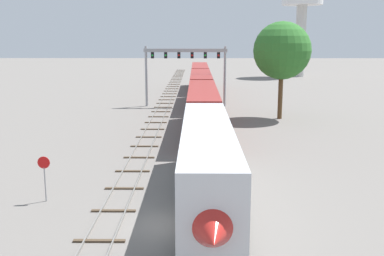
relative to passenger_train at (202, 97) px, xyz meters
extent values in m
plane|color=slate|center=(-2.00, -34.38, -2.60)|extent=(400.00, 400.00, 0.00)
cube|color=slate|center=(-0.72, 25.62, -2.52)|extent=(0.07, 200.00, 0.16)
cube|color=slate|center=(0.72, 25.62, -2.52)|extent=(0.07, 200.00, 0.16)
cube|color=#473828|center=(0.00, -36.38, -2.55)|extent=(2.60, 0.24, 0.10)
cube|color=#473828|center=(0.00, -32.38, -2.55)|extent=(2.60, 0.24, 0.10)
cube|color=#473828|center=(0.00, -28.38, -2.55)|extent=(2.60, 0.24, 0.10)
cube|color=#473828|center=(0.00, -24.38, -2.55)|extent=(2.60, 0.24, 0.10)
cube|color=#473828|center=(0.00, -20.38, -2.55)|extent=(2.60, 0.24, 0.10)
cube|color=#473828|center=(0.00, -16.38, -2.55)|extent=(2.60, 0.24, 0.10)
cube|color=#473828|center=(0.00, -12.38, -2.55)|extent=(2.60, 0.24, 0.10)
cube|color=#473828|center=(0.00, -8.38, -2.55)|extent=(2.60, 0.24, 0.10)
cube|color=#473828|center=(0.00, -4.38, -2.55)|extent=(2.60, 0.24, 0.10)
cube|color=#473828|center=(0.00, -0.38, -2.55)|extent=(2.60, 0.24, 0.10)
cube|color=#473828|center=(0.00, 3.62, -2.55)|extent=(2.60, 0.24, 0.10)
cube|color=#473828|center=(0.00, 7.62, -2.55)|extent=(2.60, 0.24, 0.10)
cube|color=#473828|center=(0.00, 11.62, -2.55)|extent=(2.60, 0.24, 0.10)
cube|color=#473828|center=(0.00, 15.62, -2.55)|extent=(2.60, 0.24, 0.10)
cube|color=#473828|center=(0.00, 19.62, -2.55)|extent=(2.60, 0.24, 0.10)
cube|color=#473828|center=(0.00, 23.62, -2.55)|extent=(2.60, 0.24, 0.10)
cube|color=#473828|center=(0.00, 27.62, -2.55)|extent=(2.60, 0.24, 0.10)
cube|color=#473828|center=(0.00, 31.62, -2.55)|extent=(2.60, 0.24, 0.10)
cube|color=#473828|center=(0.00, 35.62, -2.55)|extent=(2.60, 0.24, 0.10)
cube|color=#473828|center=(0.00, 39.62, -2.55)|extent=(2.60, 0.24, 0.10)
cube|color=#473828|center=(0.00, 43.62, -2.55)|extent=(2.60, 0.24, 0.10)
cube|color=#473828|center=(0.00, 47.62, -2.55)|extent=(2.60, 0.24, 0.10)
cube|color=#473828|center=(0.00, 51.62, -2.55)|extent=(2.60, 0.24, 0.10)
cube|color=#473828|center=(0.00, 55.62, -2.55)|extent=(2.60, 0.24, 0.10)
cube|color=#473828|center=(0.00, 59.62, -2.55)|extent=(2.60, 0.24, 0.10)
cube|color=#473828|center=(0.00, 63.62, -2.55)|extent=(2.60, 0.24, 0.10)
cube|color=#473828|center=(0.00, 67.62, -2.55)|extent=(2.60, 0.24, 0.10)
cube|color=#473828|center=(0.00, 71.62, -2.55)|extent=(2.60, 0.24, 0.10)
cube|color=#473828|center=(0.00, 75.62, -2.55)|extent=(2.60, 0.24, 0.10)
cube|color=#473828|center=(0.00, 79.62, -2.55)|extent=(2.60, 0.24, 0.10)
cube|color=#473828|center=(0.00, 83.62, -2.55)|extent=(2.60, 0.24, 0.10)
cube|color=#473828|center=(0.00, 87.62, -2.55)|extent=(2.60, 0.24, 0.10)
cube|color=#473828|center=(0.00, 91.62, -2.55)|extent=(2.60, 0.24, 0.10)
cube|color=#473828|center=(0.00, 95.62, -2.55)|extent=(2.60, 0.24, 0.10)
cube|color=#473828|center=(0.00, 99.62, -2.55)|extent=(2.60, 0.24, 0.10)
cube|color=#473828|center=(0.00, 103.62, -2.55)|extent=(2.60, 0.24, 0.10)
cube|color=#473828|center=(0.00, 107.62, -2.55)|extent=(2.60, 0.24, 0.10)
cube|color=#473828|center=(0.00, 111.62, -2.55)|extent=(2.60, 0.24, 0.10)
cube|color=#473828|center=(0.00, 115.62, -2.55)|extent=(2.60, 0.24, 0.10)
cube|color=#473828|center=(0.00, 119.62, -2.55)|extent=(2.60, 0.24, 0.10)
cube|color=#473828|center=(0.00, 123.62, -2.55)|extent=(2.60, 0.24, 0.10)
cube|color=slate|center=(-6.22, 5.62, -2.52)|extent=(0.07, 160.00, 0.16)
cube|color=slate|center=(-4.78, 5.62, -2.52)|extent=(0.07, 160.00, 0.16)
cube|color=#473828|center=(-5.50, -36.38, -2.55)|extent=(2.60, 0.24, 0.10)
cube|color=#473828|center=(-5.50, -32.38, -2.55)|extent=(2.60, 0.24, 0.10)
cube|color=#473828|center=(-5.50, -28.38, -2.55)|extent=(2.60, 0.24, 0.10)
cube|color=#473828|center=(-5.50, -24.38, -2.55)|extent=(2.60, 0.24, 0.10)
cube|color=#473828|center=(-5.50, -20.38, -2.55)|extent=(2.60, 0.24, 0.10)
cube|color=#473828|center=(-5.50, -16.38, -2.55)|extent=(2.60, 0.24, 0.10)
cube|color=#473828|center=(-5.50, -12.38, -2.55)|extent=(2.60, 0.24, 0.10)
cube|color=#473828|center=(-5.50, -8.38, -2.55)|extent=(2.60, 0.24, 0.10)
cube|color=#473828|center=(-5.50, -4.38, -2.55)|extent=(2.60, 0.24, 0.10)
cube|color=#473828|center=(-5.50, -0.38, -2.55)|extent=(2.60, 0.24, 0.10)
cube|color=#473828|center=(-5.50, 3.62, -2.55)|extent=(2.60, 0.24, 0.10)
cube|color=#473828|center=(-5.50, 7.62, -2.55)|extent=(2.60, 0.24, 0.10)
cube|color=#473828|center=(-5.50, 11.62, -2.55)|extent=(2.60, 0.24, 0.10)
cube|color=#473828|center=(-5.50, 15.62, -2.55)|extent=(2.60, 0.24, 0.10)
cube|color=#473828|center=(-5.50, 19.62, -2.55)|extent=(2.60, 0.24, 0.10)
cube|color=#473828|center=(-5.50, 23.62, -2.55)|extent=(2.60, 0.24, 0.10)
cube|color=#473828|center=(-5.50, 27.62, -2.55)|extent=(2.60, 0.24, 0.10)
cube|color=#473828|center=(-5.50, 31.62, -2.55)|extent=(2.60, 0.24, 0.10)
cube|color=#473828|center=(-5.50, 35.62, -2.55)|extent=(2.60, 0.24, 0.10)
cube|color=#473828|center=(-5.50, 39.62, -2.55)|extent=(2.60, 0.24, 0.10)
cube|color=#473828|center=(-5.50, 43.62, -2.55)|extent=(2.60, 0.24, 0.10)
cube|color=#473828|center=(-5.50, 47.62, -2.55)|extent=(2.60, 0.24, 0.10)
cube|color=#473828|center=(-5.50, 51.62, -2.55)|extent=(2.60, 0.24, 0.10)
cube|color=#473828|center=(-5.50, 55.62, -2.55)|extent=(2.60, 0.24, 0.10)
cube|color=#473828|center=(-5.50, 59.62, -2.55)|extent=(2.60, 0.24, 0.10)
cube|color=#473828|center=(-5.50, 63.62, -2.55)|extent=(2.60, 0.24, 0.10)
cube|color=#473828|center=(-5.50, 67.62, -2.55)|extent=(2.60, 0.24, 0.10)
cube|color=#473828|center=(-5.50, 71.62, -2.55)|extent=(2.60, 0.24, 0.10)
cube|color=#473828|center=(-5.50, 75.62, -2.55)|extent=(2.60, 0.24, 0.10)
cube|color=#473828|center=(-5.50, 79.62, -2.55)|extent=(2.60, 0.24, 0.10)
cube|color=#473828|center=(-5.50, 83.62, -2.55)|extent=(2.60, 0.24, 0.10)
cube|color=silver|center=(0.00, -30.74, 0.30)|extent=(3.00, 19.29, 3.80)
cone|color=#B2231E|center=(0.00, -40.58, -0.10)|extent=(2.88, 2.60, 2.88)
cube|color=black|center=(0.00, -39.18, 1.44)|extent=(3.04, 1.80, 1.10)
cube|color=black|center=(0.00, -30.74, -2.10)|extent=(2.52, 17.36, 1.00)
cube|color=maroon|center=(0.00, -10.45, 0.30)|extent=(3.00, 19.29, 3.80)
cube|color=black|center=(0.00, -10.45, 0.70)|extent=(3.04, 17.74, 0.90)
cube|color=black|center=(0.00, -10.45, -2.10)|extent=(2.52, 17.36, 1.00)
cube|color=maroon|center=(0.00, 9.84, 0.30)|extent=(3.00, 19.29, 3.80)
cube|color=black|center=(0.00, 9.84, 0.70)|extent=(3.04, 17.74, 0.90)
cube|color=black|center=(0.00, 9.84, -2.10)|extent=(2.52, 17.36, 1.00)
cube|color=maroon|center=(0.00, 30.13, 0.30)|extent=(3.00, 19.29, 3.80)
cube|color=black|center=(0.00, 30.13, 0.70)|extent=(3.04, 17.74, 0.90)
cube|color=black|center=(0.00, 30.13, -2.10)|extent=(2.52, 17.36, 1.00)
cylinder|color=#999BA0|center=(-8.00, 9.05, 1.77)|extent=(0.36, 0.36, 8.75)
cylinder|color=#999BA0|center=(3.50, 9.05, 1.77)|extent=(0.36, 0.36, 8.75)
cube|color=#999BA0|center=(-2.25, 9.05, 5.55)|extent=(12.10, 0.36, 0.50)
cube|color=black|center=(-7.04, 9.10, 4.85)|extent=(0.44, 0.32, 0.90)
sphere|color=green|center=(-7.04, 8.91, 4.85)|extent=(0.28, 0.28, 0.28)
cube|color=black|center=(-5.12, 9.10, 4.85)|extent=(0.44, 0.32, 0.90)
sphere|color=green|center=(-5.12, 8.91, 4.85)|extent=(0.28, 0.28, 0.28)
cube|color=black|center=(-3.21, 9.10, 4.85)|extent=(0.44, 0.32, 0.90)
sphere|color=red|center=(-3.21, 8.91, 4.85)|extent=(0.28, 0.28, 0.28)
cube|color=black|center=(-1.29, 9.10, 4.85)|extent=(0.44, 0.32, 0.90)
sphere|color=red|center=(-1.29, 8.91, 4.85)|extent=(0.28, 0.28, 0.28)
cube|color=black|center=(0.62, 9.10, 4.85)|extent=(0.44, 0.32, 0.90)
sphere|color=green|center=(0.62, 8.91, 4.85)|extent=(0.28, 0.28, 0.28)
cube|color=black|center=(2.54, 9.10, 4.85)|extent=(0.44, 0.32, 0.90)
sphere|color=red|center=(2.54, 8.91, 4.85)|extent=(0.28, 0.28, 0.28)
cylinder|color=beige|center=(25.95, 60.87, 6.39)|extent=(2.60, 2.60, 17.99)
cylinder|color=gray|center=(-10.00, -30.71, -1.50)|extent=(0.08, 0.08, 2.20)
cylinder|color=red|center=(-10.00, -30.73, -0.10)|extent=(0.76, 0.03, 0.76)
cylinder|color=brown|center=(9.78, -1.29, 0.38)|extent=(0.56, 0.56, 5.96)
sphere|color=#2D6B28|center=(9.78, -1.29, 5.82)|extent=(7.04, 7.04, 7.04)
camera|label=1|loc=(-0.66, -57.40, 7.42)|focal=42.45mm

